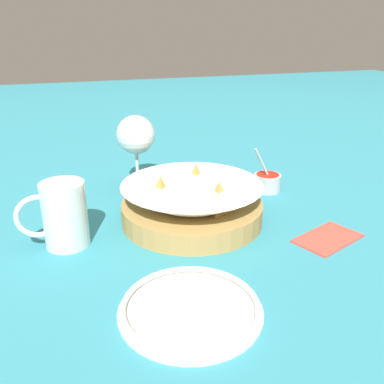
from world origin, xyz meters
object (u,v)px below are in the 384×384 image
Objects in this scene: sauce_cup at (267,181)px; side_plate at (190,308)px; wine_glass at (136,137)px; food_basket at (192,205)px; beer_mug at (64,217)px.

sauce_cup is 0.53× the size of side_plate.
side_plate is at bearing 50.64° from sauce_cup.
sauce_cup is at bearing 160.07° from wine_glass.
food_basket is 0.22m from wine_glass.
beer_mug is at bearing -58.69° from side_plate.
beer_mug is 0.61× the size of side_plate.
beer_mug is at bearing 52.61° from wine_glass.
food_basket is 0.22m from sauce_cup.
side_plate is (0.28, 0.35, -0.01)m from sauce_cup.
beer_mug is 0.27m from side_plate.
wine_glass reaches higher than side_plate.
wine_glass is at bearing -92.65° from side_plate.
wine_glass is (0.26, -0.10, 0.10)m from sauce_cup.
beer_mug is (0.16, 0.21, -0.07)m from wine_glass.
wine_glass reaches higher than sauce_cup.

